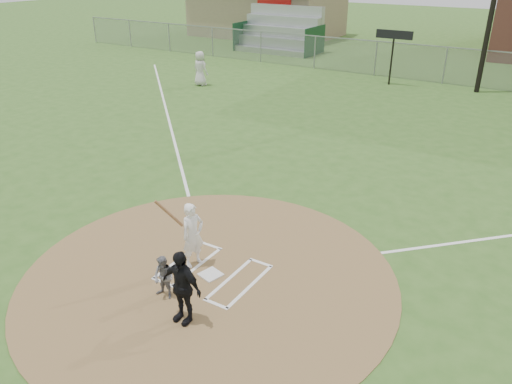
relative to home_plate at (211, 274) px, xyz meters
The scene contains 13 objects.
ground 0.05m from the home_plate, 110.59° to the right, with size 140.00×140.00×0.00m, color #325A1E.
dirt_circle 0.04m from the home_plate, 110.59° to the right, with size 8.40×8.40×0.02m, color olive.
home_plate is the anchor object (origin of this frame).
foul_line_third 12.71m from the home_plate, 135.15° to the left, with size 0.10×24.00×0.01m, color white.
catcher 1.28m from the home_plate, 106.71° to the right, with size 0.47×0.37×0.97m, color slate.
umpire 1.75m from the home_plate, 73.31° to the right, with size 0.92×0.38×1.57m, color black.
ondeck_player 18.43m from the home_plate, 128.11° to the left, with size 0.90×0.59×1.85m, color silver.
batters_boxes 0.12m from the home_plate, 96.45° to the left, with size 2.08×1.88×0.01m.
batter_at_plate 0.99m from the home_plate, 164.71° to the left, with size 0.81×0.95×1.78m.
outfield_fence 21.99m from the home_plate, 90.03° to the left, with size 56.08×0.08×2.03m.
bleachers 29.26m from the home_plate, 116.44° to the left, with size 6.08×3.20×3.20m.
clubhouse 37.63m from the home_plate, 118.65° to the left, with size 12.20×8.71×6.23m.
scoreboard_sign 20.46m from the home_plate, 97.10° to the left, with size 2.00×0.10×2.93m.
Camera 1 is at (5.80, -7.39, 6.55)m, focal length 35.00 mm.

